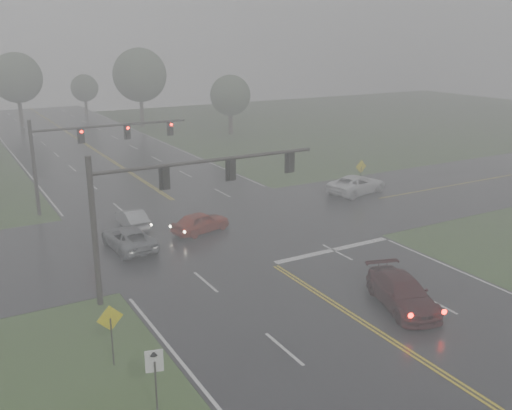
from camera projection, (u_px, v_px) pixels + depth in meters
ground at (468, 391)px, 21.67m from camera, size 180.00×180.00×0.00m
main_road at (229, 236)px, 38.30m from camera, size 18.00×160.00×0.02m
cross_street at (216, 228)px, 39.97m from camera, size 120.00×14.00×0.02m
stop_bar at (333, 250)px, 35.79m from camera, size 8.50×0.50×0.01m
sedan_maroon at (401, 307)px, 28.35m from camera, size 3.63×5.68×1.53m
sedan_red at (201, 232)px, 39.08m from camera, size 4.48×2.71×1.43m
sedan_silver at (133, 228)px, 39.97m from camera, size 1.43×4.01×1.32m
car_grey at (129, 249)px, 36.05m from camera, size 2.60×5.13×1.39m
pickup_white at (356, 193)px, 48.69m from camera, size 6.04×3.69×1.57m
signal_gantry_near at (168, 192)px, 28.98m from camera, size 12.69×0.33×7.59m
signal_gantry_far at (84, 145)px, 43.17m from camera, size 12.11×0.36×7.14m
sign_diamond_west at (111, 325)px, 22.85m from camera, size 1.11×0.14×2.68m
sign_arrow_white at (155, 372)px, 19.40m from camera, size 0.61×0.20×2.79m
sign_diamond_east at (361, 170)px, 48.63m from camera, size 1.17×0.13×2.82m
tree_ne_a at (140, 75)px, 82.09m from camera, size 7.71×7.71×11.33m
tree_n_mid at (17, 78)px, 82.80m from camera, size 7.28×7.28×10.69m
tree_e_near at (230, 95)px, 76.33m from camera, size 5.43×5.43×7.98m
tree_n_far at (84, 88)px, 96.16m from camera, size 4.58×4.58×6.72m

